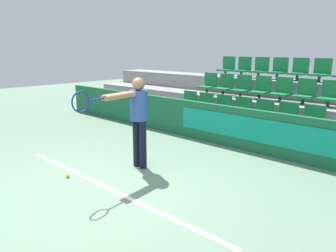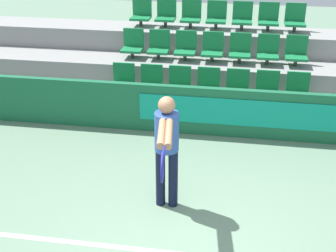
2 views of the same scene
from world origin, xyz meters
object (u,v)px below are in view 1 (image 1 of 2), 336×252
stadium_chair_0 (188,103)px  stadium_chair_10 (261,89)px  stadium_chair_2 (222,108)px  stadium_chair_11 (282,91)px  stadium_chair_4 (262,114)px  stadium_chair_5 (286,117)px  stadium_chair_13 (330,95)px  stadium_chair_16 (260,69)px  stadium_chair_17 (279,69)px  stadium_chair_15 (243,68)px  stadium_chair_3 (241,111)px  stadium_chair_19 (321,71)px  stadium_chair_1 (204,105)px  tennis_ball (68,176)px  stadium_chair_8 (225,85)px  stadium_chair_6 (312,121)px  stadium_chair_9 (242,87)px  stadium_chair_18 (299,70)px  stadium_chair_12 (305,93)px  tennis_player (136,113)px  stadium_chair_14 (227,67)px  stadium_chair_7 (208,84)px

stadium_chair_0 → stadium_chair_10: bearing=28.8°
stadium_chair_2 → stadium_chair_11: (1.10, 0.91, 0.44)m
stadium_chair_4 → stadium_chair_5: bearing=0.0°
stadium_chair_5 → stadium_chair_13: 1.15m
stadium_chair_16 → stadium_chair_17: same height
stadium_chair_4 → stadium_chair_15: stadium_chair_15 is taller
stadium_chair_3 → stadium_chair_19: (1.10, 1.81, 0.89)m
stadium_chair_1 → tennis_ball: 4.18m
stadium_chair_15 → stadium_chair_17: 1.10m
stadium_chair_8 → stadium_chair_17: (1.10, 0.91, 0.44)m
stadium_chair_19 → stadium_chair_2: bearing=-132.3°
stadium_chair_13 → stadium_chair_16: (-2.20, 0.91, 0.44)m
stadium_chair_8 → stadium_chair_10: (1.10, 0.00, 0.00)m
stadium_chair_4 → stadium_chair_19: 2.09m
stadium_chair_6 → stadium_chair_9: (-2.20, 0.91, 0.44)m
stadium_chair_3 → stadium_chair_18: bearing=73.1°
stadium_chair_4 → stadium_chair_12: (0.55, 0.91, 0.44)m
stadium_chair_4 → stadium_chair_8: size_ratio=1.00×
stadium_chair_6 → stadium_chair_13: bearing=90.0°
stadium_chair_2 → stadium_chair_15: bearing=106.9°
stadium_chair_1 → tennis_player: 3.11m
stadium_chair_5 → stadium_chair_19: 2.02m
stadium_chair_1 → stadium_chair_15: 2.02m
stadium_chair_9 → stadium_chair_14: stadium_chair_14 is taller
stadium_chair_0 → stadium_chair_2: same height
stadium_chair_14 → stadium_chair_8: bearing=-58.7°
stadium_chair_3 → stadium_chair_17: stadium_chair_17 is taller
stadium_chair_3 → stadium_chair_11: 1.15m
tennis_player → stadium_chair_7: bearing=101.8°
stadium_chair_1 → stadium_chair_16: 2.09m
stadium_chair_3 → stadium_chair_6: (1.65, 0.00, 0.00)m
tennis_player → stadium_chair_12: bearing=63.0°
stadium_chair_8 → stadium_chair_12: bearing=0.0°
stadium_chair_16 → stadium_chair_10: bearing=-58.7°
stadium_chair_13 → tennis_player: bearing=-116.7°
stadium_chair_8 → stadium_chair_13: 2.75m
stadium_chair_10 → stadium_chair_9: bearing=180.0°
stadium_chair_18 → stadium_chair_15: bearing=180.0°
stadium_chair_8 → stadium_chair_12: same height
stadium_chair_3 → stadium_chair_18: 2.09m
stadium_chair_8 → tennis_ball: 5.15m
stadium_chair_2 → stadium_chair_10: size_ratio=1.00×
stadium_chair_8 → stadium_chair_15: size_ratio=1.00×
stadium_chair_7 → stadium_chair_19: stadium_chair_19 is taller
stadium_chair_6 → stadium_chair_10: 1.94m
stadium_chair_7 → stadium_chair_18: 2.42m
stadium_chair_1 → stadium_chair_11: stadium_chair_11 is taller
stadium_chair_11 → stadium_chair_12: 0.55m
stadium_chair_11 → stadium_chair_4: bearing=-90.0°
stadium_chair_2 → stadium_chair_16: (0.00, 1.81, 0.89)m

